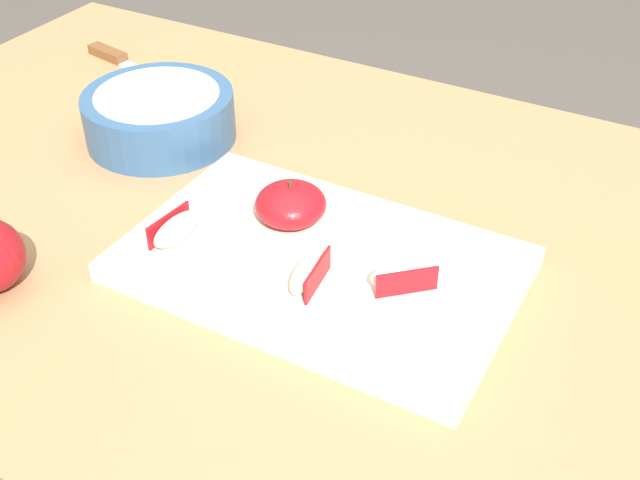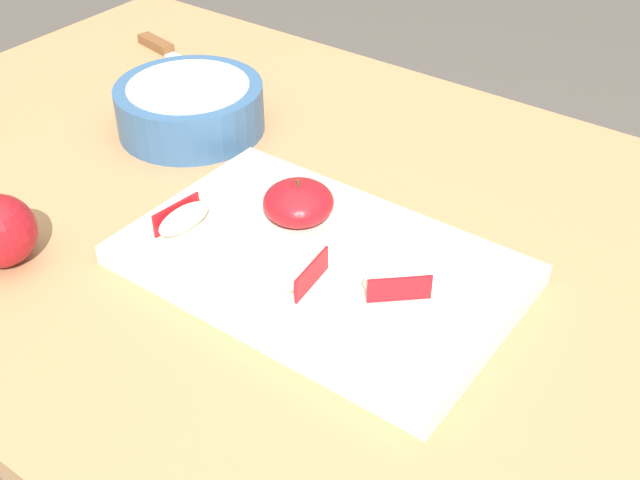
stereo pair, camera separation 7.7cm
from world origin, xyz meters
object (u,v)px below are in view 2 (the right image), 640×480
apple_wedge_back (397,282)px  apple_wedge_front (183,218)px  apple_half_skin_up (298,202)px  ceramic_fruit_bowl (190,106)px  paring_knife (161,47)px  apple_wedge_right (302,271)px  cutting_board (320,265)px

apple_wedge_back → apple_wedge_front: (-0.23, -0.04, 0.00)m
apple_half_skin_up → ceramic_fruit_bowl: apple_half_skin_up is taller
apple_wedge_back → paring_knife: size_ratio=0.38×
apple_half_skin_up → apple_wedge_right: size_ratio=1.14×
apple_half_skin_up → ceramic_fruit_bowl: bearing=158.1°
apple_wedge_back → paring_knife: (-0.60, 0.29, -0.03)m
apple_wedge_back → apple_wedge_right: size_ratio=0.94×
apple_wedge_front → ceramic_fruit_bowl: ceramic_fruit_bowl is taller
cutting_board → ceramic_fruit_bowl: (-0.31, 0.14, 0.02)m
ceramic_fruit_bowl → apple_wedge_back: bearing=-19.7°
apple_wedge_back → paring_knife: bearing=154.1°
paring_knife → cutting_board: bearing=-29.5°
cutting_board → paring_knife: size_ratio=2.37×
cutting_board → apple_wedge_front: (-0.14, -0.05, 0.02)m
ceramic_fruit_bowl → paring_knife: bearing=144.0°
apple_wedge_right → paring_knife: bearing=147.6°
cutting_board → apple_wedge_back: 0.09m
apple_wedge_right → ceramic_fruit_bowl: (-0.31, 0.18, -0.00)m
apple_wedge_back → apple_wedge_right: (-0.08, -0.04, 0.00)m
apple_wedge_right → apple_half_skin_up: bearing=129.2°
cutting_board → apple_wedge_right: (0.01, -0.04, 0.02)m
cutting_board → ceramic_fruit_bowl: size_ratio=2.04×
cutting_board → apple_wedge_front: size_ratio=5.91×
apple_half_skin_up → ceramic_fruit_bowl: (-0.25, 0.10, -0.01)m
cutting_board → paring_knife: (-0.51, 0.29, -0.00)m
apple_wedge_right → apple_wedge_front: (-0.15, -0.00, 0.00)m
apple_wedge_front → ceramic_fruit_bowl: bearing=132.0°
paring_knife → apple_wedge_right: bearing=-32.4°
apple_wedge_front → paring_knife: bearing=138.1°
cutting_board → apple_wedge_right: apple_wedge_right is taller
apple_wedge_back → apple_wedge_right: 0.09m
apple_wedge_right → paring_knife: apple_wedge_right is taller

